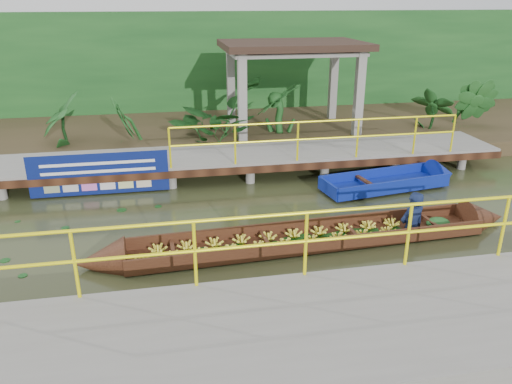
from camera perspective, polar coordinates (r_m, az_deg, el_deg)
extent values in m
plane|color=#2E351A|center=(10.34, -3.51, -4.37)|extent=(80.00, 80.00, 0.00)
cube|color=#382F1C|center=(17.32, -6.77, 7.01)|extent=(30.00, 8.00, 0.45)
cube|color=gray|center=(13.40, -5.50, 3.99)|extent=(16.00, 2.00, 0.15)
cube|color=black|center=(12.48, -5.04, 2.30)|extent=(16.00, 0.12, 0.18)
cylinder|color=#FFF20D|center=(12.75, 7.27, 8.03)|extent=(7.50, 0.05, 0.05)
cylinder|color=#FFF20D|center=(12.86, 7.17, 6.08)|extent=(7.50, 0.05, 0.05)
cylinder|color=#FFF20D|center=(12.87, 7.16, 5.86)|extent=(0.05, 0.05, 1.00)
cylinder|color=gray|center=(13.01, -22.90, 0.50)|extent=(0.24, 0.24, 0.55)
cylinder|color=gray|center=(14.49, -21.73, 2.72)|extent=(0.24, 0.24, 0.55)
cylinder|color=gray|center=(12.72, -14.10, 1.13)|extent=(0.24, 0.24, 0.55)
cylinder|color=gray|center=(14.23, -13.83, 3.32)|extent=(0.24, 0.24, 0.55)
cylinder|color=gray|center=(12.73, -5.11, 1.74)|extent=(0.24, 0.24, 0.55)
cylinder|color=gray|center=(14.25, -5.78, 3.86)|extent=(0.24, 0.24, 0.55)
cylinder|color=gray|center=(13.06, 3.65, 2.29)|extent=(0.24, 0.24, 0.55)
cylinder|color=gray|center=(14.54, 2.11, 4.32)|extent=(0.24, 0.24, 0.55)
cylinder|color=gray|center=(13.68, 11.82, 2.75)|extent=(0.24, 0.24, 0.55)
cylinder|color=gray|center=(15.09, 9.57, 4.68)|extent=(0.24, 0.24, 0.55)
cylinder|color=gray|center=(14.54, 19.15, 3.13)|extent=(0.24, 0.24, 0.55)
cylinder|color=gray|center=(15.88, 16.39, 4.94)|extent=(0.24, 0.24, 0.55)
cylinder|color=gray|center=(12.73, -5.11, 1.74)|extent=(0.24, 0.24, 0.55)
cube|color=gray|center=(6.89, 9.86, -16.43)|extent=(18.00, 2.40, 0.70)
cylinder|color=#FFF20D|center=(7.13, 7.40, -2.24)|extent=(10.00, 0.05, 0.05)
cylinder|color=#FFF20D|center=(7.32, 7.23, -5.47)|extent=(10.00, 0.05, 0.05)
cylinder|color=#FFF20D|center=(7.35, 7.21, -5.81)|extent=(0.05, 0.05, 1.00)
cube|color=gray|center=(14.81, -1.57, 10.16)|extent=(0.25, 0.25, 2.80)
cube|color=gray|center=(15.78, 11.66, 10.43)|extent=(0.25, 0.25, 2.80)
cube|color=gray|center=(17.15, -2.89, 11.69)|extent=(0.25, 0.25, 2.80)
cube|color=gray|center=(17.99, 8.79, 11.93)|extent=(0.25, 0.25, 2.80)
cube|color=gray|center=(16.16, 4.22, 15.72)|extent=(4.00, 2.60, 0.12)
cube|color=black|center=(16.14, 4.24, 16.42)|extent=(4.40, 3.00, 0.20)
cube|color=#154319|center=(19.44, -7.58, 13.88)|extent=(30.00, 0.80, 4.00)
cube|color=#33180E|center=(9.80, 6.12, -5.65)|extent=(7.04, 1.24, 0.05)
cube|color=#33180E|center=(10.11, 5.32, -3.94)|extent=(7.00, 0.42, 0.30)
cube|color=#33180E|center=(9.38, 7.05, -6.16)|extent=(7.00, 0.42, 0.30)
cone|color=#33180E|center=(9.31, -17.31, -7.64)|extent=(0.92, 0.89, 0.84)
cone|color=#33180E|center=(11.60, 24.61, -2.77)|extent=(0.92, 0.89, 0.84)
ellipsoid|color=#154319|center=(10.97, 20.09, -3.35)|extent=(0.51, 0.41, 0.23)
imported|color=#101A3B|center=(10.37, 17.78, 0.00)|extent=(0.67, 0.52, 1.61)
cube|color=navy|center=(12.84, 14.41, 0.74)|extent=(3.24, 1.43, 0.10)
cube|color=navy|center=(13.16, 13.33, 1.93)|extent=(3.10, 0.57, 0.31)
cube|color=navy|center=(12.44, 15.65, 0.55)|extent=(3.10, 0.57, 0.31)
cube|color=navy|center=(12.01, 8.24, 0.41)|extent=(0.21, 0.94, 0.31)
cone|color=navy|center=(13.86, 20.55, 1.84)|extent=(0.76, 0.97, 0.88)
cube|color=black|center=(12.50, 12.49, 1.17)|extent=(0.25, 0.94, 0.05)
cube|color=navy|center=(12.47, -17.47, 1.98)|extent=(3.25, 0.03, 1.02)
cube|color=white|center=(12.37, -17.61, 3.13)|extent=(2.64, 0.01, 0.07)
cube|color=white|center=(12.43, -17.51, 2.25)|extent=(2.64, 0.01, 0.07)
imported|color=#154319|center=(15.22, -21.54, 6.98)|extent=(1.01, 1.01, 1.26)
imported|color=#154319|center=(14.97, -13.97, 7.62)|extent=(1.01, 1.01, 1.26)
imported|color=#154319|center=(15.03, -4.34, 8.25)|extent=(1.01, 1.01, 1.26)
imported|color=#154319|center=(15.37, 3.17, 8.57)|extent=(1.01, 1.01, 1.26)
imported|color=#154319|center=(17.24, 19.73, 8.78)|extent=(1.01, 1.01, 1.26)
imported|color=#154319|center=(18.04, 23.91, 8.71)|extent=(1.01, 1.01, 1.26)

